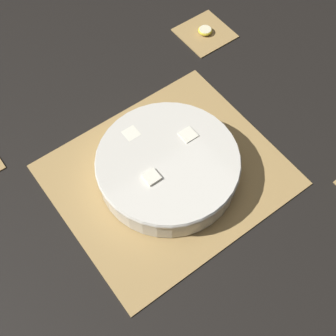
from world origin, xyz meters
The scene contains 5 objects.
ground_plane centered at (0.00, 0.00, 0.00)m, with size 6.00×6.00×0.00m, color black.
bamboo_mat_center centered at (0.00, 0.00, 0.00)m, with size 0.45×0.38×0.01m.
coaster_mat_near_left centered at (-0.32, -0.27, 0.00)m, with size 0.12×0.12×0.01m.
fruit_salad_bowl centered at (0.00, 0.00, 0.04)m, with size 0.29×0.29×0.06m.
banana_coin_single centered at (-0.32, -0.27, 0.01)m, with size 0.04×0.04×0.01m.
Camera 1 is at (0.29, 0.39, 0.83)m, focal length 50.00 mm.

